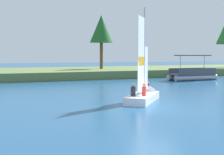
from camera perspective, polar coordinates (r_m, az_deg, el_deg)
ground_plane at (r=16.79m, az=7.50°, el=-5.45°), size 200.00×200.00×0.00m
shore_bank at (r=41.46m, az=-11.80°, el=0.76°), size 80.00×14.97×0.93m
shoreline_tree_midright at (r=42.94m, az=-1.91°, el=8.56°), size 3.04×3.04×7.09m
sailboat at (r=19.63m, az=5.85°, el=-2.79°), size 3.90×4.09×5.92m
pontoon_boat at (r=36.55m, az=14.08°, el=0.58°), size 5.43×2.04×2.76m
channel_buoy at (r=28.78m, az=6.29°, el=-1.11°), size 0.40×0.40×0.40m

